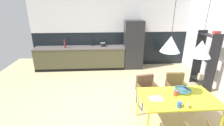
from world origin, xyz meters
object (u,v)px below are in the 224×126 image
object	(u,v)px
mug_dark_espresso	(179,105)
pendant_lamp_over_table_far	(201,49)
armchair_far_side	(146,87)
open_shelf_unit	(205,60)
fruit_bowl	(183,90)
dining_table	(178,99)
cooking_pot	(103,44)
open_book	(156,99)
bottle_wine_green	(65,44)
pendant_lamp_over_table_near	(170,44)
mug_tall_blue	(188,106)
bottle_oil_tall	(92,43)
refrigerator_column	(133,45)
mug_short_terracotta	(176,93)
armchair_corner_seat	(176,85)

from	to	relation	value
mug_dark_espresso	pendant_lamp_over_table_far	world-z (taller)	pendant_lamp_over_table_far
armchair_far_side	open_shelf_unit	world-z (taller)	open_shelf_unit
mug_dark_espresso	fruit_bowl	bearing A→B (deg)	59.02
dining_table	cooking_pot	world-z (taller)	cooking_pot
open_book	bottle_wine_green	xyz separation A→B (m)	(-2.49, 3.53, 0.30)
armchair_far_side	mug_dark_espresso	bearing A→B (deg)	92.94
open_shelf_unit	armchair_far_side	bearing A→B (deg)	-68.04
pendant_lamp_over_table_near	pendant_lamp_over_table_far	world-z (taller)	same
fruit_bowl	mug_tall_blue	size ratio (longest dim) A/B	3.05
armchair_far_side	bottle_oil_tall	xyz separation A→B (m)	(-1.53, 2.85, 0.52)
open_book	pendant_lamp_over_table_near	distance (m)	1.11
refrigerator_column	open_book	distance (m)	3.58
pendant_lamp_over_table_near	fruit_bowl	bearing A→B (deg)	22.40
mug_tall_blue	bottle_wine_green	bearing A→B (deg)	127.53
mug_short_terracotta	bottle_wine_green	distance (m)	4.52
dining_table	pendant_lamp_over_table_far	distance (m)	1.09
dining_table	armchair_far_side	world-z (taller)	armchair_far_side
fruit_bowl	pendant_lamp_over_table_near	bearing A→B (deg)	-157.60
refrigerator_column	fruit_bowl	world-z (taller)	refrigerator_column
armchair_corner_seat	armchair_far_side	xyz separation A→B (m)	(-0.79, -0.03, 0.00)
armchair_corner_seat	cooking_pot	world-z (taller)	cooking_pot
armchair_corner_seat	mug_tall_blue	xyz separation A→B (m)	(-0.37, -1.27, 0.26)
refrigerator_column	dining_table	world-z (taller)	refrigerator_column
fruit_bowl	bottle_wine_green	size ratio (longest dim) A/B	1.02
armchair_far_side	bottle_wine_green	distance (m)	3.69
fruit_bowl	cooking_pot	xyz separation A→B (m)	(-1.65, 3.43, 0.19)
open_book	mug_tall_blue	xyz separation A→B (m)	(0.48, -0.34, 0.04)
fruit_bowl	mug_tall_blue	distance (m)	0.58
fruit_bowl	mug_short_terracotta	size ratio (longest dim) A/B	2.68
armchair_corner_seat	open_book	distance (m)	1.29
open_shelf_unit	mug_short_terracotta	bearing A→B (deg)	-44.91
open_shelf_unit	refrigerator_column	bearing A→B (deg)	-135.28
mug_short_terracotta	pendant_lamp_over_table_near	size ratio (longest dim) A/B	0.12
armchair_corner_seat	armchair_far_side	distance (m)	0.79
open_book	mug_short_terracotta	xyz separation A→B (m)	(0.43, 0.09, 0.05)
bottle_wine_green	pendant_lamp_over_table_far	distance (m)	4.81
armchair_corner_seat	pendant_lamp_over_table_far	distance (m)	1.51
fruit_bowl	bottle_oil_tall	xyz separation A→B (m)	(-2.11, 3.54, 0.24)
mug_short_terracotta	bottle_wine_green	xyz separation A→B (m)	(-2.92, 3.44, 0.25)
bottle_oil_tall	open_shelf_unit	size ratio (longest dim) A/B	0.18
armchair_far_side	open_book	bearing A→B (deg)	76.55
open_shelf_unit	mug_dark_espresso	bearing A→B (deg)	-40.50
dining_table	refrigerator_column	bearing A→B (deg)	94.19
dining_table	fruit_bowl	size ratio (longest dim) A/B	4.39
mug_short_terracotta	cooking_pot	bearing A→B (deg)	112.06
cooking_pot	pendant_lamp_over_table_near	world-z (taller)	pendant_lamp_over_table_near
armchair_corner_seat	bottle_wine_green	size ratio (longest dim) A/B	2.40
mug_tall_blue	mug_short_terracotta	world-z (taller)	mug_short_terracotta
refrigerator_column	pendant_lamp_over_table_near	xyz separation A→B (m)	(-0.04, -3.55, 0.88)
dining_table	bottle_oil_tall	bearing A→B (deg)	117.38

